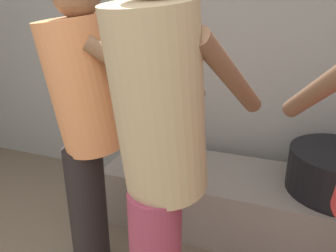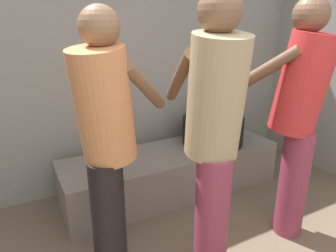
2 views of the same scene
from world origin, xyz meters
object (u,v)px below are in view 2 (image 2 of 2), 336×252
at_px(cook_in_tan_shirt, 214,129).
at_px(cook_in_red_shirt, 299,109).
at_px(cook_in_orange_shirt, 106,136).
at_px(cooking_pot_main, 213,130).

height_order(cook_in_tan_shirt, cook_in_red_shirt, cook_in_tan_shirt).
relative_size(cook_in_red_shirt, cook_in_orange_shirt, 1.04).
bearing_deg(cook_in_tan_shirt, cook_in_red_shirt, 5.04).
bearing_deg(cook_in_red_shirt, cook_in_tan_shirt, -174.96).
height_order(cook_in_red_shirt, cook_in_orange_shirt, cook_in_red_shirt).
bearing_deg(cook_in_orange_shirt, cooking_pot_main, 28.70).
distance_m(cooking_pot_main, cook_in_tan_shirt, 1.28).
height_order(cooking_pot_main, cook_in_orange_shirt, cook_in_orange_shirt).
bearing_deg(cook_in_tan_shirt, cooking_pot_main, 53.35).
xyz_separation_m(cook_in_tan_shirt, cook_in_orange_shirt, (-0.51, 0.30, -0.05)).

